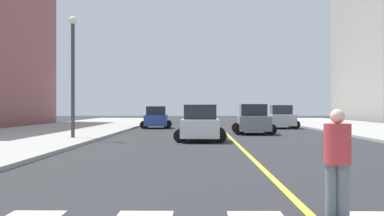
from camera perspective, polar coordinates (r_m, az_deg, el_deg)
lane_divider_paint at (r=43.11m, az=3.21°, el=-2.28°), size 0.16×80.00×0.01m
car_silver_nearest at (r=45.95m, az=9.48°, el=-1.00°), size 2.81×4.43×1.96m
car_blue_second at (r=45.36m, az=-3.82°, el=-1.07°), size 2.69×4.22×1.86m
car_gray_third at (r=35.80m, az=6.53°, el=-1.28°), size 2.83×4.48×1.99m
car_white_fourth at (r=27.88m, az=0.92°, el=-1.73°), size 2.72×4.30×1.91m
pedestrian_crossing at (r=8.81m, az=15.22°, el=-5.18°), size 0.43×0.43×1.74m
street_lamp at (r=29.52m, az=-12.56°, el=4.50°), size 0.44×0.44×6.52m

